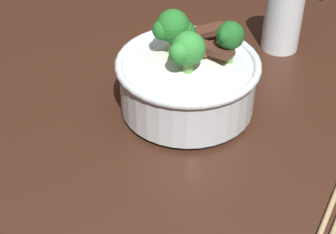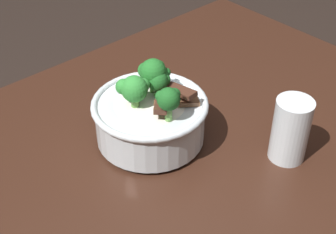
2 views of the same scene
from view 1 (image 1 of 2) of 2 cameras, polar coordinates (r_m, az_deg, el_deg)
name	(u,v)px [view 1 (image 1 of 2)]	position (r m, az deg, el deg)	size (l,w,h in m)	color
dining_table	(266,176)	(0.86, 10.30, -6.17)	(1.28, 0.93, 0.76)	#381E14
rice_bowl	(188,75)	(0.79, 2.09, 4.43)	(0.21, 0.21, 0.16)	silver
drinking_glass	(283,21)	(0.97, 11.98, 9.84)	(0.07, 0.07, 0.12)	white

